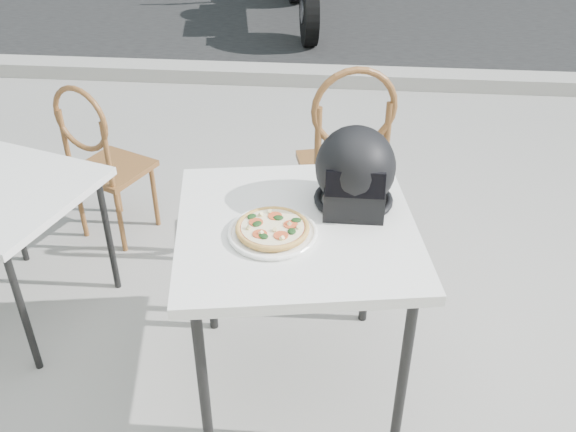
# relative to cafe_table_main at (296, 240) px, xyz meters

# --- Properties ---
(ground) EXTENTS (80.00, 80.00, 0.00)m
(ground) POSITION_rel_cafe_table_main_xyz_m (0.51, 0.34, -0.74)
(ground) COLOR gray
(ground) RESTS_ON ground
(curb) EXTENTS (30.00, 0.25, 0.12)m
(curb) POSITION_rel_cafe_table_main_xyz_m (0.51, 3.34, -0.68)
(curb) COLOR #9F9D95
(curb) RESTS_ON ground
(cafe_table_main) EXTENTS (0.99, 0.99, 0.82)m
(cafe_table_main) POSITION_rel_cafe_table_main_xyz_m (0.00, 0.00, 0.00)
(cafe_table_main) COLOR silver
(cafe_table_main) RESTS_ON ground
(plate) EXTENTS (0.40, 0.40, 0.02)m
(plate) POSITION_rel_cafe_table_main_xyz_m (-0.08, -0.08, 0.08)
(plate) COLOR white
(plate) RESTS_ON cafe_table_main
(pizza) EXTENTS (0.28, 0.28, 0.03)m
(pizza) POSITION_rel_cafe_table_main_xyz_m (-0.08, -0.08, 0.10)
(pizza) COLOR gold
(pizza) RESTS_ON plate
(helmet) EXTENTS (0.30, 0.31, 0.31)m
(helmet) POSITION_rel_cafe_table_main_xyz_m (0.20, 0.15, 0.21)
(helmet) COLOR black
(helmet) RESTS_ON cafe_table_main
(cafe_chair_main) EXTENTS (0.51, 0.51, 1.10)m
(cafe_chair_main) POSITION_rel_cafe_table_main_xyz_m (0.18, 0.94, -0.13)
(cafe_chair_main) COLOR brown
(cafe_chair_main) RESTS_ON ground
(cafe_table_side) EXTENTS (0.90, 0.90, 0.68)m
(cafe_table_side) POSITION_rel_cafe_table_main_xyz_m (-1.32, 0.35, -0.12)
(cafe_table_side) COLOR silver
(cafe_table_side) RESTS_ON ground
(cafe_chair_side) EXTENTS (0.47, 0.47, 0.94)m
(cafe_chair_side) POSITION_rel_cafe_table_main_xyz_m (-1.10, 0.97, -0.22)
(cafe_chair_side) COLOR brown
(cafe_chair_side) RESTS_ON ground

